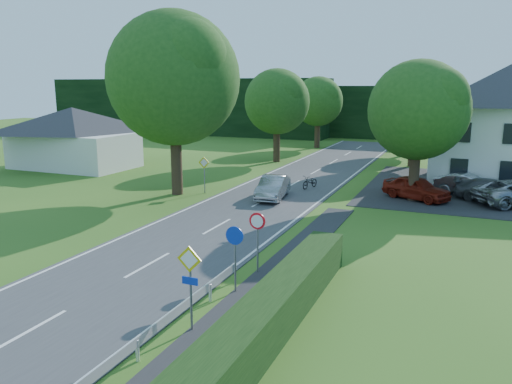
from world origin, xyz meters
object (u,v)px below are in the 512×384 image
at_px(motorcycle, 310,182).
at_px(parasol, 460,176).
at_px(parked_car_red, 416,188).
at_px(parked_car_grey, 493,190).
at_px(streetlight, 413,126).
at_px(moving_car, 273,187).
at_px(parked_car_silver_a, 468,184).

bearing_deg(motorcycle, parasol, 37.43).
height_order(parked_car_red, parked_car_grey, parked_car_red).
distance_m(motorcycle, parked_car_red, 7.14).
bearing_deg(parked_car_grey, parasol, 36.12).
height_order(streetlight, moving_car, streetlight).
xyz_separation_m(moving_car, parasol, (10.79, 7.75, 0.22)).
distance_m(motorcycle, parked_car_silver_a, 10.24).
xyz_separation_m(motorcycle, parked_car_red, (7.09, -0.74, 0.27)).
distance_m(parked_car_silver_a, parasol, 1.94).
bearing_deg(moving_car, motorcycle, 63.99).
height_order(parked_car_grey, parasol, parasol).
relative_size(motorcycle, parked_car_silver_a, 0.42).
distance_m(streetlight, parasol, 5.45).
relative_size(motorcycle, parked_car_grey, 0.38).
bearing_deg(parked_car_red, parked_car_grey, -43.46).
distance_m(moving_car, parked_car_red, 8.93).
bearing_deg(moving_car, parasol, 27.22).
height_order(parked_car_silver_a, parasol, parasol).
relative_size(streetlight, parasol, 3.89).
relative_size(moving_car, parked_car_silver_a, 1.04).
height_order(moving_car, parked_car_red, parked_car_red).
xyz_separation_m(moving_car, motorcycle, (1.25, 3.94, -0.25)).
distance_m(streetlight, moving_car, 9.89).
bearing_deg(parked_car_red, moving_car, 139.23).
bearing_deg(parked_car_silver_a, parked_car_grey, -115.66).
xyz_separation_m(streetlight, parked_car_silver_a, (3.55, 1.00, -3.75)).
xyz_separation_m(streetlight, moving_car, (-7.75, -4.90, -3.72)).
xyz_separation_m(moving_car, parked_car_silver_a, (11.29, 5.90, -0.03)).
distance_m(streetlight, parked_car_grey, 6.26).
bearing_deg(parasol, parked_car_silver_a, -74.92).
distance_m(streetlight, parked_car_red, 4.11).
height_order(moving_car, parked_car_silver_a, moving_car).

